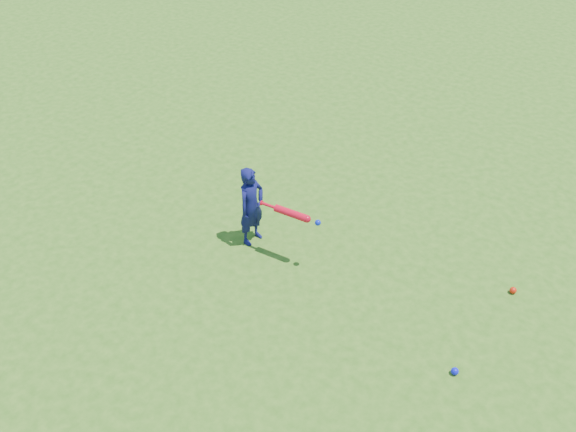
# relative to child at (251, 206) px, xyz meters

# --- Properties ---
(ground) EXTENTS (80.00, 80.00, 0.00)m
(ground) POSITION_rel_child_xyz_m (0.71, 0.12, -0.52)
(ground) COLOR #326217
(ground) RESTS_ON ground
(child) EXTENTS (0.28, 0.40, 1.04)m
(child) POSITION_rel_child_xyz_m (0.00, 0.00, 0.00)
(child) COLOR #10124C
(child) RESTS_ON ground
(ground_ball_red) EXTENTS (0.08, 0.08, 0.08)m
(ground_ball_red) POSITION_rel_child_xyz_m (2.96, 0.92, -0.48)
(ground_ball_red) COLOR red
(ground_ball_red) RESTS_ON ground
(ground_ball_blue) EXTENTS (0.08, 0.08, 0.08)m
(ground_ball_blue) POSITION_rel_child_xyz_m (2.87, -0.51, -0.48)
(ground_ball_blue) COLOR #0D12ED
(ground_ball_blue) RESTS_ON ground
(bat_swing) EXTENTS (0.78, 0.13, 0.09)m
(bat_swing) POSITION_rel_child_xyz_m (0.61, 0.00, 0.14)
(bat_swing) COLOR red
(bat_swing) RESTS_ON ground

